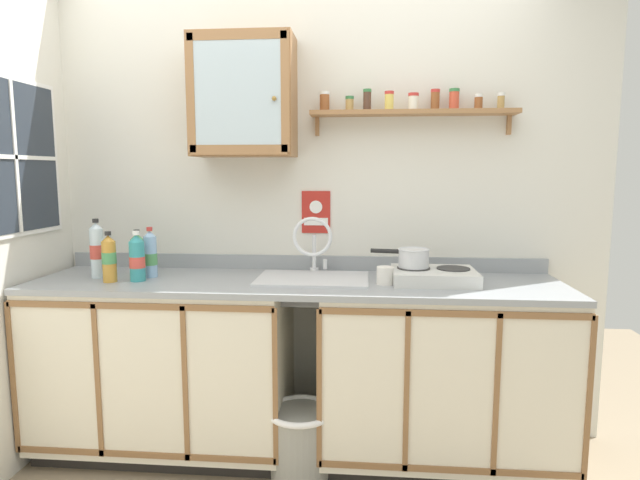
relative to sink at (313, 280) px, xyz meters
The scene contains 19 objects.
back_wall 0.51m from the sink, 106.12° to the left, with size 3.31×0.07×2.65m.
lower_cabinet_run 0.91m from the sink, behind, with size 1.30×0.62×0.90m.
lower_cabinet_run_right 0.81m from the sink, ahead, with size 1.21×0.62×0.90m.
countertop 0.09m from the sink, 153.89° to the right, with size 2.67×0.65×0.03m, color gray.
backsplash 0.27m from the sink, 108.17° to the left, with size 2.67×0.02×0.08m, color gray.
sink is the anchor object (origin of this frame).
hot_plate_stove 0.61m from the sink, ahead, with size 0.41×0.33×0.07m.
saucepan 0.52m from the sink, ahead, with size 0.30×0.16×0.10m.
bottle_juice_amber_0 1.02m from the sink, behind, with size 0.07×0.07×0.25m.
bottle_water_clear_1 1.13m from the sink, behind, with size 0.07×0.07×0.31m.
bottle_soda_green_2 0.95m from the sink, behind, with size 0.07×0.07×0.24m.
bottle_detergent_teal_3 0.89m from the sink, behind, with size 0.08×0.08×0.25m.
bottle_water_blue_4 0.86m from the sink, behind, with size 0.07×0.07×0.26m.
mug 0.38m from the sink, 14.15° to the right, with size 0.08×0.12×0.09m.
wall_cabinet 1.02m from the sink, 160.43° to the left, with size 0.53×0.29×0.62m.
spice_shelf 1.02m from the sink, 21.83° to the left, with size 1.07×0.14×0.23m.
warning_sign 0.42m from the sink, 91.95° to the left, with size 0.16×0.01×0.23m.
window 1.58m from the sink, behind, with size 0.03×0.70×0.77m.
trash_bin 0.79m from the sink, 98.98° to the right, with size 0.33×0.33×0.34m.
Camera 1 is at (0.35, -2.18, 1.48)m, focal length 29.43 mm.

